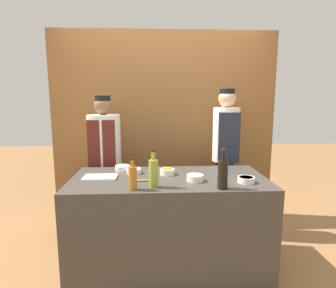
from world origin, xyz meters
TOP-DOWN VIEW (x-y plane):
  - ground_plane at (0.00, 0.00)m, footprint 14.00×14.00m
  - cabinet_wall at (0.00, 1.12)m, footprint 2.77×0.18m
  - counter at (0.00, 0.00)m, footprint 1.76×0.84m
  - sauce_bowl_orange at (-0.01, 0.10)m, footprint 0.14×0.14m
  - sauce_bowl_brown at (-0.45, 0.26)m, footprint 0.14×0.14m
  - sauce_bowl_yellow at (0.65, -0.19)m, footprint 0.14×0.14m
  - sauce_bowl_red at (-0.33, 0.16)m, footprint 0.14×0.14m
  - sauce_bowl_purple at (0.22, -0.12)m, footprint 0.15×0.15m
  - cutting_board at (-0.62, -0.00)m, footprint 0.29×0.18m
  - bottle_amber at (-0.30, -0.33)m, footprint 0.07×0.07m
  - bottle_soy at (0.41, -0.34)m, footprint 0.08×0.08m
  - bottle_oil at (-0.14, -0.27)m, footprint 0.08×0.08m
  - wooden_spoon at (-0.19, -0.11)m, footprint 0.21×0.04m
  - chef_left at (-0.69, 0.69)m, footprint 0.37×0.37m
  - chef_right at (0.69, 0.69)m, footprint 0.30×0.30m

SIDE VIEW (x-z plane):
  - ground_plane at x=0.00m, z-range 0.00..0.00m
  - counter at x=0.00m, z-range 0.00..0.88m
  - chef_left at x=-0.69m, z-range 0.06..1.68m
  - cutting_board at x=-0.62m, z-range 0.88..0.90m
  - wooden_spoon at x=-0.19m, z-range 0.88..0.90m
  - sauce_bowl_red at x=-0.33m, z-range 0.89..0.93m
  - sauce_bowl_yellow at x=0.65m, z-range 0.89..0.94m
  - sauce_bowl_brown at x=-0.45m, z-range 0.89..0.94m
  - sauce_bowl_orange at x=-0.01m, z-range 0.89..0.94m
  - sauce_bowl_purple at x=0.22m, z-range 0.89..0.94m
  - chef_right at x=0.69m, z-range 0.09..1.79m
  - bottle_amber at x=-0.30m, z-range 0.86..1.11m
  - bottle_oil at x=-0.14m, z-range 0.85..1.16m
  - bottle_soy at x=0.41m, z-range 0.85..1.17m
  - cabinet_wall at x=0.00m, z-range 0.00..2.40m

